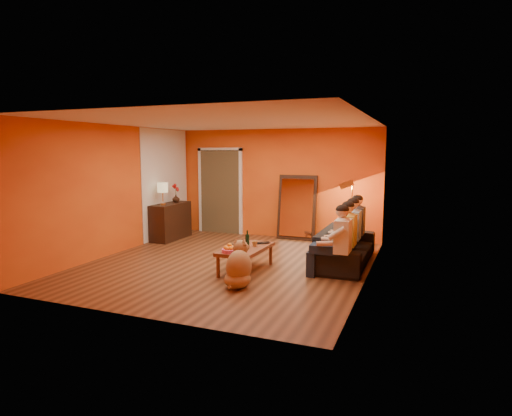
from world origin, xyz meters
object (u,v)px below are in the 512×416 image
at_px(laptop, 263,243).
at_px(tumbler, 255,244).
at_px(vase, 176,198).
at_px(dog, 239,263).
at_px(wine_bottle, 247,239).
at_px(mirror_frame, 297,207).
at_px(floor_lamp, 352,216).
at_px(table_lamp, 163,194).
at_px(sofa, 345,246).
at_px(coffee_table, 246,259).
at_px(person_far_left, 343,242).
at_px(person_far_right, 358,226).
at_px(person_mid_left, 348,236).
at_px(sideboard, 171,221).
at_px(person_mid_right, 353,231).

bearing_deg(laptop, tumbler, -143.11).
bearing_deg(vase, dog, -45.02).
bearing_deg(dog, wine_bottle, 105.76).
relative_size(mirror_frame, floor_lamp, 1.06).
xyz_separation_m(table_lamp, wine_bottle, (2.77, -1.62, -0.53)).
xyz_separation_m(sofa, coffee_table, (-1.52, -1.15, -0.11)).
relative_size(table_lamp, tumbler, 5.04).
bearing_deg(person_far_left, person_far_right, 90.00).
bearing_deg(sofa, wine_bottle, 129.26).
distance_m(dog, person_mid_left, 2.10).
xyz_separation_m(sideboard, wine_bottle, (2.77, -1.92, 0.15)).
distance_m(sofa, laptop, 1.56).
height_order(floor_lamp, laptop, floor_lamp).
height_order(coffee_table, person_mid_right, person_mid_right).
bearing_deg(wine_bottle, person_mid_left, 25.14).
bearing_deg(person_far_right, sideboard, 179.08).
distance_m(sideboard, coffee_table, 3.31).
relative_size(person_mid_left, vase, 6.63).
relative_size(dog, person_far_left, 0.60).
height_order(sideboard, coffee_table, sideboard).
relative_size(sofa, tumbler, 21.52).
bearing_deg(person_mid_left, dog, -132.31).
xyz_separation_m(sideboard, tumbler, (2.84, -1.75, 0.04)).
xyz_separation_m(sofa, person_far_left, (0.13, -1.00, 0.29)).
bearing_deg(coffee_table, sideboard, 147.46).
bearing_deg(dog, table_lamp, 143.08).
relative_size(sofa, person_mid_right, 1.78).
height_order(table_lamp, person_mid_left, table_lamp).
relative_size(floor_lamp, person_mid_right, 1.18).
xyz_separation_m(person_far_left, wine_bottle, (-1.60, -0.20, -0.03)).
xyz_separation_m(sideboard, person_far_left, (4.37, -1.72, 0.18)).
height_order(laptop, vase, vase).
relative_size(person_mid_right, person_far_right, 1.00).
distance_m(sofa, person_far_right, 0.72).
distance_m(sofa, person_mid_left, 0.55).
xyz_separation_m(coffee_table, floor_lamp, (1.43, 2.38, 0.51)).
bearing_deg(tumbler, vase, 144.87).
relative_size(table_lamp, person_mid_right, 0.42).
distance_m(dog, person_far_right, 3.01).
distance_m(floor_lamp, person_far_right, 0.63).
xyz_separation_m(dog, person_far_right, (1.41, 2.65, 0.24)).
relative_size(table_lamp, wine_bottle, 1.65).
height_order(sofa, person_mid_left, person_mid_left).
bearing_deg(laptop, floor_lamp, 19.86).
xyz_separation_m(sofa, person_mid_right, (0.13, 0.10, 0.29)).
bearing_deg(vase, person_mid_left, -18.00).
distance_m(table_lamp, person_far_left, 4.62).
relative_size(sideboard, person_mid_left, 0.97).
distance_m(mirror_frame, wine_bottle, 3.01).
relative_size(wine_bottle, vase, 1.69).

